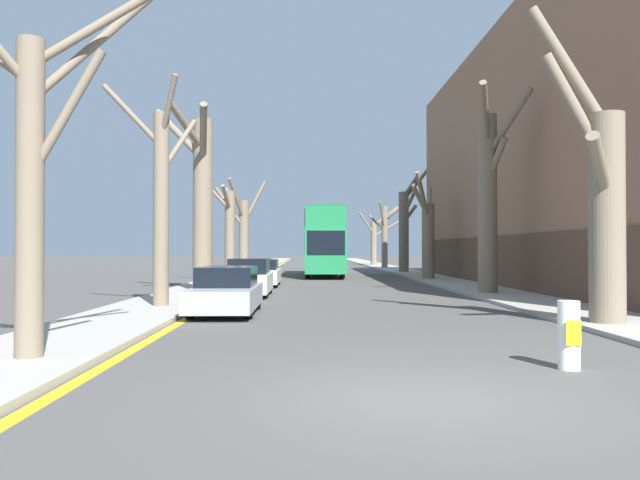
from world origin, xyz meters
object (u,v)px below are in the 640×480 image
(street_tree_left_0, at_px, (31,161))
(street_tree_right_4, at_px, (385,234))
(street_tree_left_1, at_px, (161,200))
(street_tree_right_3, at_px, (405,227))
(street_tree_left_2, at_px, (201,196))
(parked_car_1, at_px, (249,278))
(street_tree_right_1, at_px, (488,196))
(street_tree_left_3, at_px, (229,231))
(parked_car_0, at_px, (226,291))
(street_tree_left_4, at_px, (243,232))
(street_tree_right_0, at_px, (602,201))
(double_decker_bus, at_px, (324,239))
(street_tree_right_5, at_px, (375,240))
(street_tree_right_2, at_px, (427,234))
(traffic_bollard, at_px, (569,335))
(parked_car_2, at_px, (261,273))

(street_tree_left_0, height_order, street_tree_right_4, street_tree_left_0)
(street_tree_left_1, distance_m, street_tree_right_3, 30.83)
(street_tree_left_2, relative_size, parked_car_1, 1.84)
(street_tree_left_1, relative_size, street_tree_right_1, 0.88)
(street_tree_left_3, relative_size, parked_car_0, 1.34)
(street_tree_left_4, distance_m, street_tree_right_3, 12.82)
(street_tree_right_0, height_order, street_tree_right_4, street_tree_right_0)
(street_tree_left_3, height_order, street_tree_left_4, street_tree_left_4)
(street_tree_left_2, distance_m, parked_car_1, 4.25)
(parked_car_0, height_order, parked_car_1, parked_car_1)
(street_tree_left_3, height_order, double_decker_bus, street_tree_left_3)
(street_tree_right_5, distance_m, double_decker_bus, 27.00)
(street_tree_right_2, bearing_deg, street_tree_right_1, -89.10)
(street_tree_right_1, height_order, street_tree_right_4, street_tree_right_1)
(street_tree_left_0, xyz_separation_m, parked_car_1, (2.14, 14.77, -2.61))
(street_tree_right_3, bearing_deg, street_tree_right_5, 90.07)
(street_tree_right_4, bearing_deg, street_tree_left_0, -103.76)
(street_tree_left_3, xyz_separation_m, street_tree_right_5, (11.95, 33.58, 0.02))
(street_tree_left_3, bearing_deg, street_tree_right_4, 62.72)
(street_tree_right_0, bearing_deg, street_tree_right_1, 88.45)
(street_tree_left_2, bearing_deg, parked_car_1, -32.81)
(street_tree_right_5, xyz_separation_m, traffic_bollard, (-3.42, -59.38, -2.37))
(street_tree_right_0, height_order, street_tree_right_2, street_tree_right_0)
(street_tree_right_4, bearing_deg, street_tree_right_2, -90.35)
(street_tree_left_1, relative_size, street_tree_left_3, 1.17)
(street_tree_right_1, xyz_separation_m, street_tree_right_3, (0.21, 22.80, -0.42))
(street_tree_right_0, relative_size, street_tree_right_4, 1.19)
(street_tree_right_0, xyz_separation_m, street_tree_right_3, (0.48, 33.08, 0.58))
(street_tree_right_1, height_order, street_tree_right_2, street_tree_right_1)
(street_tree_right_4, bearing_deg, traffic_bollard, -93.76)
(street_tree_left_0, xyz_separation_m, street_tree_left_4, (0.03, 33.02, -0.24))
(street_tree_right_5, bearing_deg, street_tree_right_4, -91.23)
(street_tree_right_0, distance_m, street_tree_right_1, 10.33)
(street_tree_right_1, bearing_deg, parked_car_1, -179.96)
(street_tree_right_2, bearing_deg, street_tree_right_0, -90.24)
(street_tree_right_1, distance_m, parked_car_2, 12.12)
(street_tree_right_4, relative_size, parked_car_2, 1.45)
(street_tree_right_2, bearing_deg, street_tree_left_3, -172.93)
(street_tree_left_0, distance_m, street_tree_left_3, 25.19)
(parked_car_1, bearing_deg, street_tree_left_2, 147.19)
(street_tree_left_0, xyz_separation_m, street_tree_left_1, (-0.07, 9.21, 0.09))
(street_tree_left_2, distance_m, street_tree_right_0, 16.42)
(street_tree_left_3, distance_m, parked_car_0, 17.57)
(street_tree_left_2, distance_m, street_tree_right_5, 44.29)
(street_tree_left_2, relative_size, street_tree_left_4, 1.21)
(street_tree_left_1, bearing_deg, street_tree_left_4, 89.78)
(street_tree_left_0, bearing_deg, street_tree_right_3, 72.29)
(street_tree_right_1, xyz_separation_m, street_tree_right_5, (0.18, 44.00, -1.11))
(street_tree_left_1, height_order, street_tree_left_3, street_tree_left_1)
(street_tree_left_1, bearing_deg, street_tree_right_1, 25.15)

